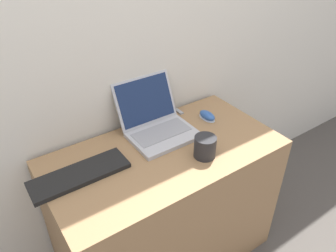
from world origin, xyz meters
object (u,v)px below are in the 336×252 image
object	(u,v)px
computer_mouse	(207,116)
external_keyboard	(80,174)
drink_cup	(205,146)
usb_stick	(179,111)
laptop	(156,122)

from	to	relation	value
computer_mouse	external_keyboard	world-z (taller)	computer_mouse
drink_cup	usb_stick	size ratio (longest dim) A/B	1.66
laptop	computer_mouse	distance (m)	0.29
computer_mouse	external_keyboard	xyz separation A→B (m)	(-0.72, -0.05, -0.01)
computer_mouse	external_keyboard	distance (m)	0.72
drink_cup	external_keyboard	xyz separation A→B (m)	(-0.51, 0.18, -0.04)
external_keyboard	computer_mouse	bearing A→B (deg)	3.76
external_keyboard	usb_stick	world-z (taller)	external_keyboard
computer_mouse	drink_cup	bearing A→B (deg)	-132.31
laptop	external_keyboard	world-z (taller)	laptop
laptop	usb_stick	size ratio (longest dim) A/B	5.48
external_keyboard	usb_stick	distance (m)	0.66
laptop	external_keyboard	distance (m)	0.45
external_keyboard	drink_cup	bearing A→B (deg)	-20.02
drink_cup	computer_mouse	xyz separation A→B (m)	(0.21, 0.23, -0.03)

